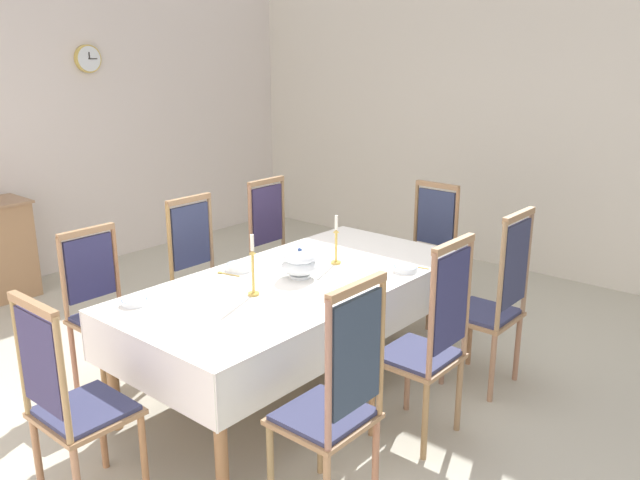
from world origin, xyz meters
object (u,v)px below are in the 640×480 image
bowl_far_left (134,302)px  chair_south_c (494,300)px  mounted_clock (88,59)px  dining_table (298,289)px  candlestick_west (253,271)px  chair_north_c (278,247)px  spoon_primary (411,266)px  soup_tureen (300,263)px  bowl_near_right (240,266)px  candlestick_east (336,244)px  chair_north_b (203,271)px  chair_south_b (429,341)px  spoon_secondary (223,273)px  chair_head_east (427,249)px  bowl_near_left (406,268)px  chair_south_a (335,400)px  chair_north_a (104,306)px  chair_head_west (71,401)px

bowl_far_left → chair_south_c: bearing=-38.3°
mounted_clock → dining_table: bearing=-101.2°
dining_table → mounted_clock: bearing=78.8°
candlestick_west → mounted_clock: size_ratio=1.39×
chair_north_c → spoon_primary: bearing=83.9°
dining_table → soup_tureen: bearing=-0.0°
mounted_clock → bowl_near_right: bearing=-105.0°
soup_tureen → candlestick_east: 0.38m
bowl_far_left → mounted_clock: bearing=61.5°
candlestick_east → bowl_far_left: candlestick_east is taller
candlestick_east → spoon_primary: size_ratio=1.96×
chair_north_b → chair_south_b: bearing=90.0°
chair_south_b → candlestick_east: (0.38, 0.99, 0.29)m
chair_north_c → spoon_secondary: bearing=26.8°
chair_north_b → spoon_primary: bearing=115.1°
bowl_near_right → candlestick_west: bearing=-123.1°
dining_table → chair_south_b: (0.02, -0.99, -0.08)m
chair_head_east → bowl_near_left: chair_head_east is taller
mounted_clock → chair_head_east: bearing=-74.8°
chair_south_a → spoon_secondary: 1.54m
chair_north_b → soup_tureen: chair_north_b is taller
chair_north_a → bowl_far_left: chair_north_a is taller
chair_north_a → chair_south_b: chair_south_b is taller
candlestick_west → bowl_far_left: (-0.56, 0.42, -0.14)m
chair_south_b → bowl_far_left: bearing=124.6°
candlestick_west → bowl_near_right: (0.27, 0.41, -0.13)m
chair_north_a → bowl_near_right: bearing=140.7°
chair_north_a → candlestick_east: bearing=141.3°
dining_table → bowl_near_right: (-0.13, 0.41, 0.10)m
chair_north_b → chair_north_c: bearing=-179.9°
dining_table → bowl_far_left: size_ratio=15.88×
chair_south_b → bowl_far_left: (-0.97, 1.41, 0.17)m
chair_south_b → bowl_near_right: size_ratio=6.71×
chair_south_c → bowl_near_right: chair_south_c is taller
chair_south_a → bowl_near_right: bearing=63.5°
chair_north_b → bowl_near_right: bearing=75.7°
chair_north_a → soup_tureen: 1.33m
spoon_secondary → chair_north_b: bearing=50.3°
chair_head_west → candlestick_west: bearing=90.0°
bowl_near_right → bowl_near_left: bearing=-50.9°
candlestick_west → chair_south_c: bearing=-38.8°
chair_south_c → candlestick_west: (-1.23, 0.99, 0.31)m
chair_north_b → chair_head_west: size_ratio=1.01×
chair_south_a → bowl_far_left: size_ratio=8.11×
dining_table → chair_south_c: 1.30m
chair_head_east → spoon_secondary: 1.93m
chair_north_c → mounted_clock: 2.89m
chair_head_east → candlestick_west: (-2.01, 0.00, 0.34)m
chair_head_west → bowl_near_left: (2.19, -0.46, 0.20)m
spoon_primary → dining_table: bearing=135.9°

